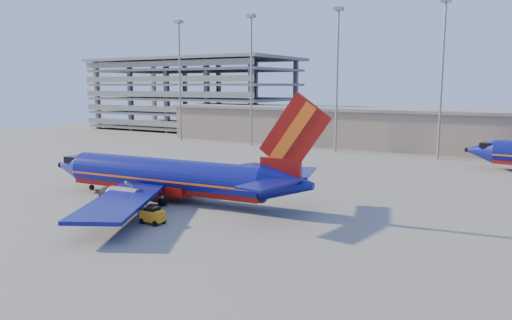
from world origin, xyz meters
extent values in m
plane|color=slate|center=(0.00, 0.00, 0.00)|extent=(220.00, 220.00, 0.00)
cube|color=gray|center=(10.00, 58.00, 4.00)|extent=(120.00, 15.00, 8.00)
cube|color=slate|center=(10.00, 58.00, 8.20)|extent=(122.00, 16.00, 0.60)
cube|color=slate|center=(-62.00, 74.00, 1.00)|extent=(60.00, 30.00, 0.70)
cube|color=slate|center=(-62.00, 74.00, 5.20)|extent=(60.00, 30.00, 0.70)
cube|color=slate|center=(-62.00, 74.00, 9.40)|extent=(60.00, 30.00, 0.70)
cube|color=slate|center=(-62.00, 74.00, 13.60)|extent=(60.00, 30.00, 0.70)
cube|color=slate|center=(-62.00, 74.00, 17.80)|extent=(60.00, 30.00, 0.70)
cube|color=slate|center=(-62.00, 74.00, 21.00)|extent=(62.00, 32.00, 0.80)
cube|color=slate|center=(-62.00, 87.00, 10.50)|extent=(1.20, 1.20, 21.00)
cylinder|color=gray|center=(-45.00, 46.00, 14.00)|extent=(0.44, 0.44, 28.00)
cube|color=gray|center=(-45.00, 46.00, 28.30)|extent=(1.60, 1.60, 0.70)
cylinder|color=gray|center=(-25.00, 46.00, 14.00)|extent=(0.44, 0.44, 28.00)
cube|color=gray|center=(-25.00, 46.00, 28.30)|extent=(1.60, 1.60, 0.70)
cylinder|color=gray|center=(-5.00, 46.00, 14.00)|extent=(0.44, 0.44, 28.00)
cube|color=gray|center=(-5.00, 46.00, 28.30)|extent=(1.60, 1.60, 0.70)
cylinder|color=gray|center=(15.00, 46.00, 14.00)|extent=(0.44, 0.44, 28.00)
cube|color=gray|center=(15.00, 46.00, 28.30)|extent=(1.60, 1.60, 0.70)
cylinder|color=navy|center=(-6.47, -4.83, 2.91)|extent=(26.05, 5.61, 3.98)
cube|color=maroon|center=(-6.47, -4.83, 1.88)|extent=(26.00, 4.85, 1.40)
cube|color=#FB5E15|center=(-6.47, -4.83, 2.64)|extent=(26.05, 5.65, 0.24)
cone|color=navy|center=(-21.63, -5.79, 2.91)|extent=(4.77, 4.26, 3.98)
cube|color=black|center=(-20.23, -5.70, 3.93)|extent=(2.76, 2.96, 0.86)
cone|color=navy|center=(9.22, -3.84, 3.28)|extent=(5.84, 4.33, 3.98)
cube|color=maroon|center=(8.36, -3.89, 4.74)|extent=(4.55, 0.88, 2.37)
cube|color=maroon|center=(9.86, -3.80, 8.51)|extent=(7.91, 0.84, 8.59)
cube|color=#FB5E15|center=(9.65, -3.81, 8.51)|extent=(5.28, 0.78, 6.74)
cube|color=navy|center=(8.56, -0.21, 3.88)|extent=(4.97, 7.51, 0.24)
cube|color=navy|center=(9.02, -7.52, 3.88)|extent=(4.20, 7.29, 0.24)
cube|color=navy|center=(-5.46, 4.73, 1.94)|extent=(10.86, 17.52, 0.38)
cube|color=navy|center=(-4.26, -14.18, 1.94)|extent=(12.51, 17.29, 0.38)
cube|color=maroon|center=(-5.94, -4.79, 1.45)|extent=(6.71, 4.60, 1.08)
cylinder|color=gray|center=(-8.12, 0.68, 1.24)|extent=(4.01, 2.50, 2.26)
cylinder|color=gray|center=(-7.41, -10.50, 1.24)|extent=(4.01, 2.50, 2.26)
cylinder|color=gray|center=(-18.30, -5.58, 0.59)|extent=(0.27, 0.27, 1.18)
cylinder|color=black|center=(-18.30, -5.58, 0.34)|extent=(0.70, 0.31, 0.69)
cylinder|color=black|center=(-5.04, -1.93, 0.45)|extent=(0.94, 0.65, 0.90)
cylinder|color=black|center=(-4.69, -7.52, 0.45)|extent=(0.94, 0.65, 0.90)
cone|color=navy|center=(22.79, 38.78, 2.86)|extent=(4.69, 4.19, 3.92)
cube|color=black|center=(24.17, 38.69, 3.87)|extent=(2.71, 2.91, 0.85)
cube|color=orange|center=(-0.64, -13.64, 0.82)|extent=(2.31, 1.35, 1.09)
cube|color=black|center=(-0.64, -13.64, 1.47)|extent=(1.11, 1.22, 0.38)
cylinder|color=black|center=(-1.51, -13.02, 0.28)|extent=(0.57, 0.21, 0.57)
cylinder|color=black|center=(-1.52, -14.22, 0.28)|extent=(0.57, 0.21, 0.57)
cylinder|color=black|center=(0.24, -13.05, 0.28)|extent=(0.57, 0.21, 0.57)
cylinder|color=black|center=(0.22, -14.25, 0.28)|extent=(0.57, 0.21, 0.57)
camera|label=1|loc=(32.00, -49.40, 13.41)|focal=35.00mm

